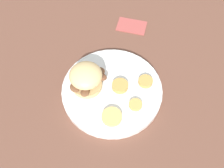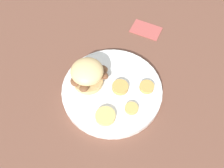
{
  "view_description": "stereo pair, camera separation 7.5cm",
  "coord_description": "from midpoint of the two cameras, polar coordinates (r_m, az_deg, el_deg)",
  "views": [
    {
      "loc": [
        0.26,
        0.3,
        0.68
      ],
      "look_at": [
        0.0,
        0.0,
        0.05
      ],
      "focal_mm": 42.0,
      "sensor_mm": 36.0,
      "label": 1
    },
    {
      "loc": [
        0.19,
        0.34,
        0.68
      ],
      "look_at": [
        0.0,
        0.0,
        0.05
      ],
      "focal_mm": 42.0,
      "sensor_mm": 36.0,
      "label": 2
    }
  ],
  "objects": [
    {
      "name": "ground_plane",
      "position": [
        0.79,
        -2.71,
        -2.06
      ],
      "size": [
        4.0,
        4.0,
        0.0
      ],
      "primitive_type": "plane",
      "color": "brown"
    },
    {
      "name": "potato_round_3",
      "position": [
        0.78,
        4.61,
        0.38
      ],
      "size": [
        0.04,
        0.04,
        0.01
      ],
      "primitive_type": "cylinder",
      "color": "tan",
      "rests_on": "dinner_plate"
    },
    {
      "name": "potato_round_1",
      "position": [
        0.76,
        -1.01,
        -0.62
      ],
      "size": [
        0.05,
        0.05,
        0.01
      ],
      "primitive_type": "cylinder",
      "color": "tan",
      "rests_on": "dinner_plate"
    },
    {
      "name": "potato_round_2",
      "position": [
        0.72,
        -3.02,
        -7.36
      ],
      "size": [
        0.06,
        0.06,
        0.01
      ],
      "primitive_type": "cylinder",
      "color": "#DBB766",
      "rests_on": "dinner_plate"
    },
    {
      "name": "potato_round_0",
      "position": [
        0.74,
        2.27,
        -4.74
      ],
      "size": [
        0.04,
        0.04,
        0.01
      ],
      "primitive_type": "cylinder",
      "color": "tan",
      "rests_on": "dinner_plate"
    },
    {
      "name": "napkin",
      "position": [
        0.95,
        2.01,
        12.42
      ],
      "size": [
        0.11,
        0.12,
        0.01
      ],
      "primitive_type": "cube",
      "rotation": [
        0.0,
        0.0,
        2.19
      ],
      "color": "#B24C47",
      "rests_on": "ground_plane"
    },
    {
      "name": "dinner_plate",
      "position": [
        0.78,
        -2.74,
        -1.59
      ],
      "size": [
        0.3,
        0.3,
        0.02
      ],
      "color": "white",
      "rests_on": "ground_plane"
    },
    {
      "name": "sandwich",
      "position": [
        0.75,
        -8.33,
        1.15
      ],
      "size": [
        0.13,
        0.09,
        0.08
      ],
      "color": "tan",
      "rests_on": "dinner_plate"
    }
  ]
}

